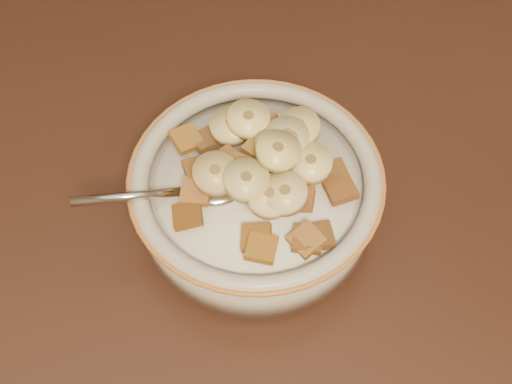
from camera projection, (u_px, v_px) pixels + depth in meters
name	position (u px, v px, depth m)	size (l,w,h in m)	color
chair	(3.00, 55.00, 0.94)	(0.44, 0.44, 0.99)	black
cereal_bowl	(256.00, 198.00, 0.48)	(0.18, 0.18, 0.04)	#B5B0A4
milk	(256.00, 183.00, 0.46)	(0.15, 0.15, 0.00)	white
spoon	(218.00, 187.00, 0.46)	(0.03, 0.04, 0.01)	#B7B7BC
cereal_square_0	(306.00, 240.00, 0.43)	(0.02, 0.02, 0.01)	#915B30
cereal_square_1	(290.00, 158.00, 0.46)	(0.02, 0.02, 0.01)	#96511C
cereal_square_2	(259.00, 120.00, 0.49)	(0.02, 0.02, 0.01)	#94602C
cereal_square_3	(299.00, 199.00, 0.44)	(0.02, 0.02, 0.01)	brown
cereal_square_4	(333.00, 173.00, 0.46)	(0.02, 0.02, 0.01)	brown
cereal_square_5	(318.00, 236.00, 0.43)	(0.02, 0.02, 0.01)	brown
cereal_square_6	(261.00, 248.00, 0.43)	(0.02, 0.02, 0.01)	#95671B
cereal_square_7	(242.00, 113.00, 0.49)	(0.02, 0.02, 0.01)	brown
cereal_square_8	(187.00, 215.00, 0.44)	(0.02, 0.02, 0.01)	brown
cereal_square_9	(262.00, 139.00, 0.47)	(0.02, 0.02, 0.01)	olive
cereal_square_10	(227.00, 162.00, 0.45)	(0.02, 0.02, 0.01)	brown
cereal_square_11	(273.00, 127.00, 0.48)	(0.02, 0.02, 0.01)	brown
cereal_square_12	(299.00, 172.00, 0.45)	(0.02, 0.02, 0.01)	brown
cereal_square_13	(186.00, 139.00, 0.47)	(0.02, 0.02, 0.01)	olive
cereal_square_14	(298.00, 122.00, 0.49)	(0.02, 0.02, 0.01)	#9B642D
cereal_square_15	(198.00, 168.00, 0.46)	(0.02, 0.02, 0.01)	brown
cereal_square_16	(293.00, 135.00, 0.48)	(0.02, 0.02, 0.01)	brown
cereal_square_17	(307.00, 239.00, 0.43)	(0.02, 0.02, 0.01)	brown
cereal_square_18	(341.00, 190.00, 0.45)	(0.02, 0.02, 0.01)	brown
cereal_square_19	(239.00, 168.00, 0.44)	(0.02, 0.02, 0.01)	brown
cereal_square_20	(265.00, 181.00, 0.44)	(0.02, 0.02, 0.01)	brown
cereal_square_21	(256.00, 238.00, 0.43)	(0.02, 0.02, 0.01)	brown
cereal_square_22	(261.00, 147.00, 0.45)	(0.02, 0.02, 0.01)	olive
cereal_square_23	(213.00, 171.00, 0.45)	(0.02, 0.02, 0.01)	brown
cereal_square_24	(205.00, 140.00, 0.48)	(0.02, 0.02, 0.01)	brown
cereal_square_25	(195.00, 192.00, 0.45)	(0.02, 0.02, 0.01)	#9A5420
banana_slice_0	(310.00, 163.00, 0.45)	(0.03, 0.03, 0.01)	#FBE3A2
banana_slice_1	(246.00, 180.00, 0.43)	(0.03, 0.03, 0.01)	#FFE8A2
banana_slice_2	(248.00, 119.00, 0.46)	(0.03, 0.03, 0.01)	#FCF192
banana_slice_3	(269.00, 196.00, 0.43)	(0.03, 0.03, 0.01)	#F7E795
banana_slice_4	(287.00, 137.00, 0.45)	(0.03, 0.03, 0.01)	#EBDF90
banana_slice_5	(298.00, 128.00, 0.46)	(0.03, 0.03, 0.01)	#FCE179
banana_slice_6	(277.00, 145.00, 0.45)	(0.03, 0.03, 0.01)	beige
banana_slice_7	(215.00, 173.00, 0.43)	(0.03, 0.03, 0.01)	#E0C485
banana_slice_8	(278.00, 151.00, 0.43)	(0.03, 0.03, 0.01)	#F8E189
banana_slice_9	(231.00, 126.00, 0.47)	(0.03, 0.03, 0.01)	beige
banana_slice_10	(285.00, 194.00, 0.43)	(0.03, 0.03, 0.01)	#D0BD85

